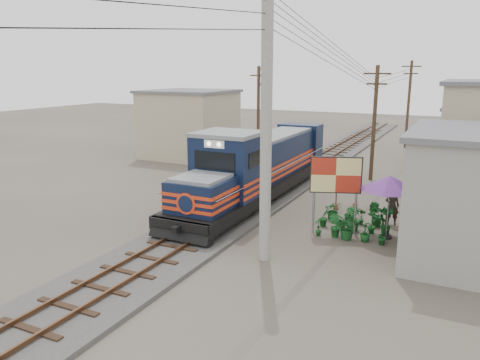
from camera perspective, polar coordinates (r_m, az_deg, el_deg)
The scene contains 14 objects.
ground at distance 19.24m, azimuth -6.10°, elevation -7.25°, with size 120.00×120.00×0.00m, color #473F35.
ballast at distance 27.80m, azimuth 4.91°, elevation -0.58°, with size 3.60×70.00×0.16m, color #595651.
track at distance 27.76m, azimuth 4.91°, elevation -0.22°, with size 1.15×70.00×0.12m.
locomotive at distance 24.68m, azimuth 2.39°, elevation 1.52°, with size 2.86×15.58×3.86m.
utility_pole_main at distance 16.04m, azimuth 3.21°, elevation 7.08°, with size 0.40×0.40×10.00m.
wooden_pole_mid at distance 29.80m, azimuth 16.05°, elevation 6.92°, with size 1.60×0.24×7.00m.
wooden_pole_far at distance 43.55m, azimuth 19.86°, elevation 8.85°, with size 1.60×0.24×7.50m.
wooden_pole_left at distance 36.43m, azimuth 2.25°, elevation 8.49°, with size 1.60×0.24×7.00m.
power_lines at distance 25.66m, azimuth 3.67°, elevation 15.14°, with size 9.65×19.00×3.30m.
shophouse_left at distance 37.12m, azimuth -6.17°, elevation 6.86°, with size 6.30×6.30×5.20m.
billboard at distance 19.69m, azimuth 11.61°, elevation 0.34°, with size 2.03×0.83×3.27m.
market_umbrella at distance 19.62m, azimuth 17.81°, elevation -0.39°, with size 2.55×2.55×2.62m.
vendor at distance 21.80m, azimuth 18.06°, elevation -3.06°, with size 0.61×0.40×1.67m, color black.
plant_nursery at distance 20.51m, azimuth 13.51°, elevation -4.88°, with size 3.28×3.26×1.07m.
Camera 1 is at (9.71, -15.18, 6.74)m, focal length 35.00 mm.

